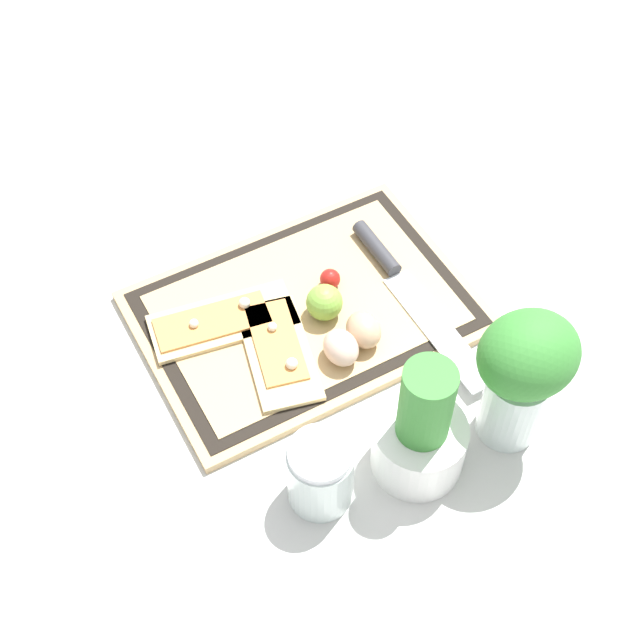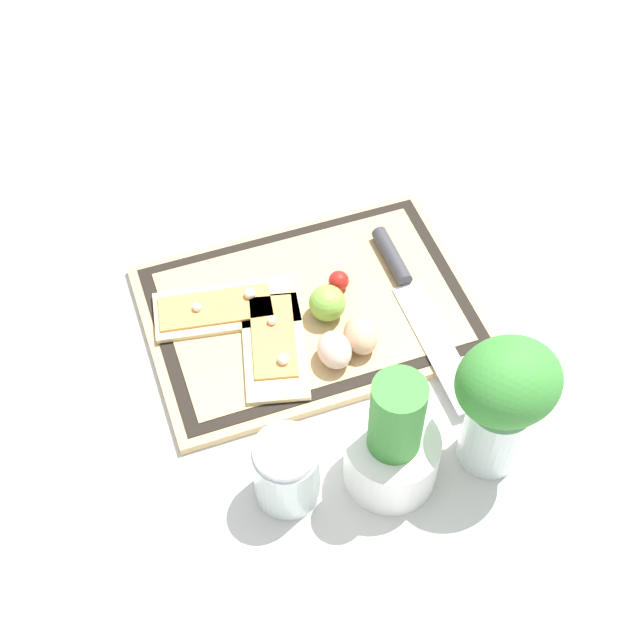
{
  "view_description": "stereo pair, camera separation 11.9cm",
  "coord_description": "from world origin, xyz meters",
  "px_view_note": "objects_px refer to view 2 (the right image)",
  "views": [
    {
      "loc": [
        0.35,
        0.67,
        0.98
      ],
      "look_at": [
        0.0,
        0.04,
        0.03
      ],
      "focal_mm": 50.0,
      "sensor_mm": 36.0,
      "label": 1
    },
    {
      "loc": [
        0.24,
        0.72,
        0.98
      ],
      "look_at": [
        0.0,
        0.04,
        0.03
      ],
      "focal_mm": 50.0,
      "sensor_mm": 36.0,
      "label": 2
    }
  ],
  "objects_px": {
    "sauce_jar": "(287,474)",
    "herb_glass": "(503,399)",
    "pizza_slice_far": "(274,344)",
    "lime": "(327,303)",
    "herb_pot": "(393,447)",
    "pizza_slice_near": "(224,308)",
    "egg_brown": "(361,336)",
    "egg_pink": "(332,351)",
    "knife": "(407,286)",
    "cherry_tomato_red": "(339,281)"
  },
  "relations": [
    {
      "from": "pizza_slice_far",
      "to": "lime",
      "type": "xyz_separation_m",
      "value": [
        -0.08,
        -0.03,
        0.02
      ]
    },
    {
      "from": "cherry_tomato_red",
      "to": "herb_pot",
      "type": "relative_size",
      "value": 0.15
    },
    {
      "from": "pizza_slice_far",
      "to": "egg_brown",
      "type": "height_order",
      "value": "egg_brown"
    },
    {
      "from": "knife",
      "to": "cherry_tomato_red",
      "type": "relative_size",
      "value": 10.99
    },
    {
      "from": "pizza_slice_near",
      "to": "cherry_tomato_red",
      "type": "height_order",
      "value": "cherry_tomato_red"
    },
    {
      "from": "egg_brown",
      "to": "lime",
      "type": "xyz_separation_m",
      "value": [
        0.02,
        -0.06,
        0.0
      ]
    },
    {
      "from": "egg_brown",
      "to": "herb_pot",
      "type": "bearing_deg",
      "value": 80.25
    },
    {
      "from": "pizza_slice_near",
      "to": "herb_glass",
      "type": "distance_m",
      "value": 0.41
    },
    {
      "from": "lime",
      "to": "herb_pot",
      "type": "xyz_separation_m",
      "value": [
        0.01,
        0.25,
        0.03
      ]
    },
    {
      "from": "cherry_tomato_red",
      "to": "sauce_jar",
      "type": "distance_m",
      "value": 0.31
    },
    {
      "from": "sauce_jar",
      "to": "herb_pot",
      "type": "bearing_deg",
      "value": 171.03
    },
    {
      "from": "lime",
      "to": "cherry_tomato_red",
      "type": "height_order",
      "value": "lime"
    },
    {
      "from": "egg_pink",
      "to": "lime",
      "type": "distance_m",
      "value": 0.08
    },
    {
      "from": "cherry_tomato_red",
      "to": "sauce_jar",
      "type": "height_order",
      "value": "sauce_jar"
    },
    {
      "from": "pizza_slice_near",
      "to": "cherry_tomato_red",
      "type": "relative_size",
      "value": 7.19
    },
    {
      "from": "pizza_slice_near",
      "to": "knife",
      "type": "relative_size",
      "value": 0.65
    },
    {
      "from": "pizza_slice_near",
      "to": "pizza_slice_far",
      "type": "distance_m",
      "value": 0.09
    },
    {
      "from": "pizza_slice_far",
      "to": "sauce_jar",
      "type": "distance_m",
      "value": 0.21
    },
    {
      "from": "lime",
      "to": "herb_pot",
      "type": "relative_size",
      "value": 0.26
    },
    {
      "from": "knife",
      "to": "herb_glass",
      "type": "bearing_deg",
      "value": 89.66
    },
    {
      "from": "herb_pot",
      "to": "egg_brown",
      "type": "bearing_deg",
      "value": -99.75
    },
    {
      "from": "lime",
      "to": "knife",
      "type": "bearing_deg",
      "value": -177.89
    },
    {
      "from": "pizza_slice_far",
      "to": "cherry_tomato_red",
      "type": "xyz_separation_m",
      "value": [
        -0.12,
        -0.07,
        0.01
      ]
    },
    {
      "from": "sauce_jar",
      "to": "herb_glass",
      "type": "distance_m",
      "value": 0.27
    },
    {
      "from": "lime",
      "to": "herb_pot",
      "type": "height_order",
      "value": "herb_pot"
    },
    {
      "from": "knife",
      "to": "egg_brown",
      "type": "xyz_separation_m",
      "value": [
        0.1,
        0.07,
        0.01
      ]
    },
    {
      "from": "knife",
      "to": "cherry_tomato_red",
      "type": "distance_m",
      "value": 0.1
    },
    {
      "from": "herb_glass",
      "to": "egg_brown",
      "type": "bearing_deg",
      "value": -64.11
    },
    {
      "from": "pizza_slice_far",
      "to": "sauce_jar",
      "type": "height_order",
      "value": "sauce_jar"
    },
    {
      "from": "egg_brown",
      "to": "sauce_jar",
      "type": "bearing_deg",
      "value": 46.21
    },
    {
      "from": "pizza_slice_near",
      "to": "cherry_tomato_red",
      "type": "xyz_separation_m",
      "value": [
        -0.16,
        0.01,
        0.01
      ]
    },
    {
      "from": "pizza_slice_near",
      "to": "herb_glass",
      "type": "relative_size",
      "value": 0.99
    },
    {
      "from": "knife",
      "to": "lime",
      "type": "distance_m",
      "value": 0.12
    },
    {
      "from": "egg_pink",
      "to": "cherry_tomato_red",
      "type": "xyz_separation_m",
      "value": [
        -0.05,
        -0.11,
        -0.01
      ]
    },
    {
      "from": "pizza_slice_near",
      "to": "sauce_jar",
      "type": "height_order",
      "value": "sauce_jar"
    },
    {
      "from": "pizza_slice_near",
      "to": "egg_brown",
      "type": "bearing_deg",
      "value": 142.44
    },
    {
      "from": "pizza_slice_near",
      "to": "knife",
      "type": "xyz_separation_m",
      "value": [
        -0.25,
        0.05,
        0.0
      ]
    },
    {
      "from": "herb_pot",
      "to": "sauce_jar",
      "type": "relative_size",
      "value": 1.85
    },
    {
      "from": "egg_brown",
      "to": "cherry_tomato_red",
      "type": "height_order",
      "value": "egg_brown"
    },
    {
      "from": "cherry_tomato_red",
      "to": "sauce_jar",
      "type": "relative_size",
      "value": 0.28
    },
    {
      "from": "herb_pot",
      "to": "pizza_slice_near",
      "type": "bearing_deg",
      "value": -67.74
    },
    {
      "from": "pizza_slice_near",
      "to": "sauce_jar",
      "type": "bearing_deg",
      "value": 89.72
    },
    {
      "from": "egg_pink",
      "to": "knife",
      "type": "bearing_deg",
      "value": -150.84
    },
    {
      "from": "egg_pink",
      "to": "sauce_jar",
      "type": "height_order",
      "value": "sauce_jar"
    },
    {
      "from": "pizza_slice_near",
      "to": "pizza_slice_far",
      "type": "xyz_separation_m",
      "value": [
        -0.05,
        0.08,
        0.0
      ]
    },
    {
      "from": "pizza_slice_near",
      "to": "lime",
      "type": "height_order",
      "value": "lime"
    },
    {
      "from": "pizza_slice_far",
      "to": "sauce_jar",
      "type": "xyz_separation_m",
      "value": [
        0.05,
        0.2,
        0.02
      ]
    },
    {
      "from": "pizza_slice_far",
      "to": "egg_brown",
      "type": "bearing_deg",
      "value": 161.07
    },
    {
      "from": "herb_glass",
      "to": "pizza_slice_near",
      "type": "bearing_deg",
      "value": -51.58
    },
    {
      "from": "pizza_slice_near",
      "to": "herb_glass",
      "type": "xyz_separation_m",
      "value": [
        -0.25,
        0.31,
        0.1
      ]
    }
  ]
}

